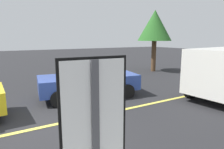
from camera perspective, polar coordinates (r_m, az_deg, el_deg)
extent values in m
plane|color=#262628|center=(6.55, -20.36, -14.15)|extent=(80.00, 80.00, 0.00)
cube|color=#E0D14C|center=(7.58, 2.85, -10.01)|extent=(28.00, 0.16, 0.01)
cube|color=white|center=(1.58, -5.05, -13.02)|extent=(0.50, 0.06, 0.95)
cube|color=black|center=(1.58, -5.05, -13.02)|extent=(0.54, 0.06, 0.99)
cylinder|color=black|center=(9.60, 21.45, -4.00)|extent=(0.78, 0.33, 0.76)
cube|color=#2D479E|center=(9.12, -6.54, -2.28)|extent=(4.55, 2.41, 0.68)
cube|color=black|center=(8.94, -7.96, 1.84)|extent=(2.29, 1.87, 0.68)
cylinder|color=black|center=(10.49, -0.07, -2.42)|extent=(0.67, 0.31, 0.64)
cylinder|color=black|center=(8.90, 4.31, -4.80)|extent=(0.67, 0.31, 0.64)
cylinder|color=black|center=(9.80, -16.29, -3.77)|extent=(0.67, 0.31, 0.64)
cylinder|color=black|center=(8.07, -14.90, -6.73)|extent=(0.67, 0.31, 0.64)
cylinder|color=#513823|center=(16.34, 11.72, 5.14)|extent=(0.36, 0.36, 2.41)
cone|color=#286023|center=(16.30, 12.04, 13.45)|extent=(2.62, 2.62, 2.33)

